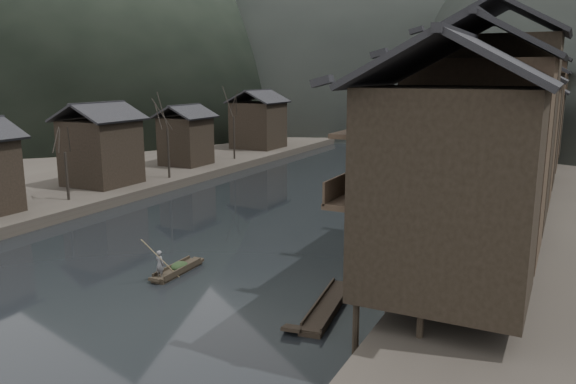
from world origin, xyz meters
The scene contains 12 objects.
water centered at (0.00, 0.00, 0.00)m, with size 300.00×300.00×0.00m, color black.
left_bank centered at (-35.00, 40.00, 0.60)m, with size 40.00×200.00×1.20m, color #2D2823.
stilt_houses centered at (17.28, 18.57, 9.10)m, with size 9.00×67.60×16.70m.
left_houses centered at (-20.50, 20.12, 5.66)m, with size 8.10×53.20×8.73m.
bare_trees centered at (-17.00, 12.06, 6.77)m, with size 3.99×45.79×7.98m.
moored_sampans centered at (11.96, 26.79, 0.20)m, with size 3.45×74.22×0.47m.
midriver_boats centered at (2.30, 50.65, 0.20)m, with size 9.04×46.35×0.45m.
stone_bridge centered at (0.00, 72.00, 5.11)m, with size 40.00×6.00×9.00m.
hero_sampan centered at (0.85, -5.53, 0.20)m, with size 1.06×4.45×0.43m.
cargo_heap centered at (0.86, -5.33, 0.72)m, with size 0.97×1.28×0.58m, color black.
boatman centered at (0.80, -7.08, 1.27)m, with size 0.62×0.40×1.69m, color #5A5A5C.
bamboo_pole centered at (1.00, -7.08, 3.68)m, with size 0.06×0.06×4.00m, color #8C7A51.
Camera 1 is at (21.67, -31.73, 12.07)m, focal length 35.00 mm.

